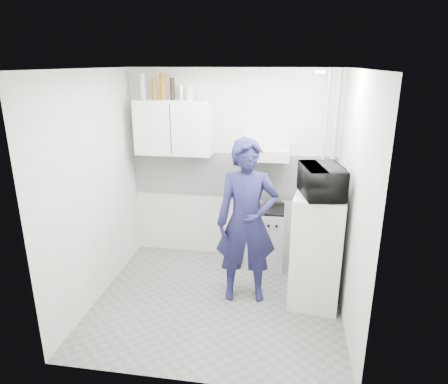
# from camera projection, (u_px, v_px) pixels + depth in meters

# --- Properties ---
(floor) EXTENTS (2.80, 2.80, 0.00)m
(floor) POSITION_uv_depth(u_px,v_px,m) (217.00, 301.00, 4.66)
(floor) COLOR #5D5D5D
(floor) RESTS_ON ground
(ceiling) EXTENTS (2.80, 2.80, 0.00)m
(ceiling) POSITION_uv_depth(u_px,v_px,m) (216.00, 69.00, 3.86)
(ceiling) COLOR white
(ceiling) RESTS_ON wall_back
(wall_back) EXTENTS (2.80, 0.00, 2.80)m
(wall_back) POSITION_uv_depth(u_px,v_px,m) (233.00, 167.00, 5.43)
(wall_back) COLOR beige
(wall_back) RESTS_ON floor
(wall_left) EXTENTS (0.00, 2.60, 2.60)m
(wall_left) POSITION_uv_depth(u_px,v_px,m) (94.00, 190.00, 4.47)
(wall_left) COLOR beige
(wall_left) RESTS_ON floor
(wall_right) EXTENTS (0.00, 2.60, 2.60)m
(wall_right) POSITION_uv_depth(u_px,v_px,m) (352.00, 203.00, 4.05)
(wall_right) COLOR beige
(wall_right) RESTS_ON floor
(person) EXTENTS (0.75, 0.55, 1.90)m
(person) POSITION_uv_depth(u_px,v_px,m) (247.00, 222.00, 4.48)
(person) COLOR #1B1B44
(person) RESTS_ON floor
(stove) EXTENTS (0.50, 0.50, 0.80)m
(stove) POSITION_uv_depth(u_px,v_px,m) (265.00, 237.00, 5.40)
(stove) COLOR #BBBBBB
(stove) RESTS_ON floor
(fridge) EXTENTS (0.60, 0.60, 1.30)m
(fridge) POSITION_uv_depth(u_px,v_px,m) (317.00, 251.00, 4.45)
(fridge) COLOR white
(fridge) RESTS_ON floor
(stove_top) EXTENTS (0.48, 0.48, 0.03)m
(stove_top) POSITION_uv_depth(u_px,v_px,m) (266.00, 209.00, 5.27)
(stove_top) COLOR black
(stove_top) RESTS_ON stove
(saucepan) EXTENTS (0.17, 0.17, 0.09)m
(saucepan) POSITION_uv_depth(u_px,v_px,m) (265.00, 202.00, 5.32)
(saucepan) COLOR silver
(saucepan) RESTS_ON stove_top
(microwave) EXTENTS (0.66, 0.51, 0.33)m
(microwave) POSITION_uv_depth(u_px,v_px,m) (322.00, 181.00, 4.20)
(microwave) COLOR black
(microwave) RESTS_ON fridge
(bottle_a) EXTENTS (0.08, 0.08, 0.33)m
(bottle_a) POSITION_uv_depth(u_px,v_px,m) (142.00, 87.00, 5.11)
(bottle_a) COLOR #B2B7BC
(bottle_a) RESTS_ON upper_cabinet
(bottle_b) EXTENTS (0.07, 0.07, 0.26)m
(bottle_b) POSITION_uv_depth(u_px,v_px,m) (155.00, 89.00, 5.10)
(bottle_b) COLOR brown
(bottle_b) RESTS_ON upper_cabinet
(bottle_c) EXTENTS (0.08, 0.08, 0.33)m
(bottle_c) POSITION_uv_depth(u_px,v_px,m) (163.00, 87.00, 5.07)
(bottle_c) COLOR brown
(bottle_c) RESTS_ON upper_cabinet
(bottle_d) EXTENTS (0.06, 0.06, 0.28)m
(bottle_d) POSITION_uv_depth(u_px,v_px,m) (172.00, 89.00, 5.06)
(bottle_d) COLOR black
(bottle_d) RESTS_ON upper_cabinet
(canister_a) EXTENTS (0.07, 0.07, 0.18)m
(canister_a) POSITION_uv_depth(u_px,v_px,m) (181.00, 93.00, 5.06)
(canister_a) COLOR silver
(canister_a) RESTS_ON upper_cabinet
(canister_b) EXTENTS (0.09, 0.09, 0.18)m
(canister_b) POSITION_uv_depth(u_px,v_px,m) (190.00, 93.00, 5.04)
(canister_b) COLOR #B2B7BC
(canister_b) RESTS_ON upper_cabinet
(upper_cabinet) EXTENTS (1.00, 0.35, 0.70)m
(upper_cabinet) POSITION_uv_depth(u_px,v_px,m) (174.00, 127.00, 5.21)
(upper_cabinet) COLOR white
(upper_cabinet) RESTS_ON wall_back
(range_hood) EXTENTS (0.60, 0.50, 0.14)m
(range_hood) POSITION_uv_depth(u_px,v_px,m) (265.00, 153.00, 5.05)
(range_hood) COLOR #BBBBBB
(range_hood) RESTS_ON wall_back
(backsplash) EXTENTS (2.74, 0.03, 0.60)m
(backsplash) POSITION_uv_depth(u_px,v_px,m) (233.00, 174.00, 5.45)
(backsplash) COLOR white
(backsplash) RESTS_ON wall_back
(pipe_a) EXTENTS (0.05, 0.05, 2.60)m
(pipe_a) POSITION_uv_depth(u_px,v_px,m) (331.00, 173.00, 5.16)
(pipe_a) COLOR #BBBBBB
(pipe_a) RESTS_ON floor
(pipe_b) EXTENTS (0.04, 0.04, 2.60)m
(pipe_b) POSITION_uv_depth(u_px,v_px,m) (322.00, 172.00, 5.18)
(pipe_b) COLOR #BBBBBB
(pipe_b) RESTS_ON floor
(ceiling_spot_fixture) EXTENTS (0.10, 0.10, 0.02)m
(ceiling_spot_fixture) POSITION_uv_depth(u_px,v_px,m) (320.00, 72.00, 3.90)
(ceiling_spot_fixture) COLOR white
(ceiling_spot_fixture) RESTS_ON ceiling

